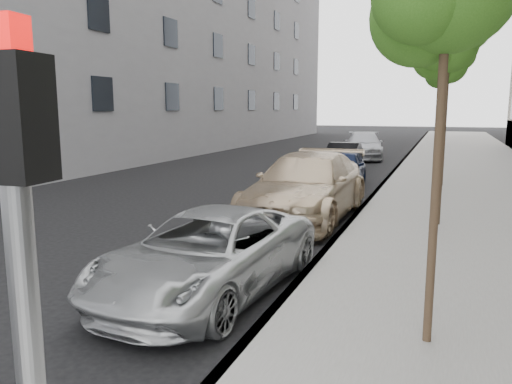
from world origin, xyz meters
The scene contains 11 objects.
ground centered at (0.00, 0.00, 0.00)m, with size 160.00×160.00×0.00m, color black.
sidewalk centered at (4.30, 24.00, 0.07)m, with size 6.40×72.00×0.14m, color gray.
curb centered at (1.18, 24.00, 0.07)m, with size 0.15×72.00×0.14m, color #9E9B93.
tree_mid centered at (3.23, 8.00, 4.33)m, with size 1.68×1.48×5.03m.
tree_far centered at (3.23, 14.50, 4.35)m, with size 1.65×1.45×5.04m.
signal_pole centered at (1.93, -3.18, 2.04)m, with size 0.25×0.20×3.04m.
minivan centered at (-0.10, 2.33, 0.64)m, with size 2.13×4.61×1.28m, color #BBBEC0.
suv centered at (-0.10, 8.16, 0.85)m, with size 2.38×5.85×1.70m, color #C9B18F.
sedan_blue centered at (-0.28, 13.77, 0.71)m, with size 1.68×4.16×1.42m, color black.
sedan_black centered at (-1.13, 18.43, 0.65)m, with size 1.38×3.95×1.30m, color black.
sedan_rear centered at (-1.18, 24.61, 0.76)m, with size 2.12×5.23×1.52m, color #A8A9B0.
Camera 1 is at (3.28, -4.45, 2.88)m, focal length 35.00 mm.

